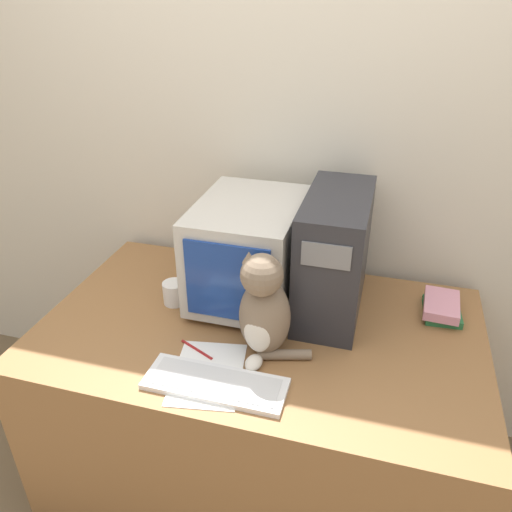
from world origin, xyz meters
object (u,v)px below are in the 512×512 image
computer_tower (334,254)px  crt_monitor (248,251)px  cat (264,310)px  keyboard (215,383)px  mug (175,293)px  book_stack (442,308)px  pen (197,350)px

computer_tower → crt_monitor: bearing=-176.9°
computer_tower → cat: computer_tower is taller
keyboard → mug: size_ratio=4.83×
keyboard → mug: bearing=128.1°
keyboard → computer_tower: bearing=62.3°
book_stack → mug: bearing=-168.8°
keyboard → pen: (-0.11, 0.14, -0.01)m
crt_monitor → book_stack: (0.71, 0.07, -0.17)m
crt_monitor → computer_tower: 0.31m
crt_monitor → mug: 0.32m
computer_tower → pen: size_ratio=3.62×
pen → crt_monitor: bearing=78.7°
pen → mug: mug is taller
book_stack → keyboard: bearing=-139.5°
keyboard → book_stack: book_stack is taller
computer_tower → keyboard: computer_tower is taller
crt_monitor → mug: crt_monitor is taller
keyboard → book_stack: size_ratio=2.24×
book_stack → pen: (-0.78, -0.43, -0.03)m
computer_tower → mug: 0.60m
cat → book_stack: size_ratio=1.95×
keyboard → mug: (-0.30, 0.38, 0.03)m
keyboard → book_stack: bearing=40.5°
computer_tower → pen: computer_tower is taller
computer_tower → cat: bearing=-117.8°
pen → book_stack: bearing=28.9°
crt_monitor → pen: 0.41m
cat → mug: 0.45m
computer_tower → cat: (-0.17, -0.32, -0.05)m
crt_monitor → computer_tower: bearing=3.1°
computer_tower → book_stack: bearing=8.0°
crt_monitor → book_stack: size_ratio=2.53×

